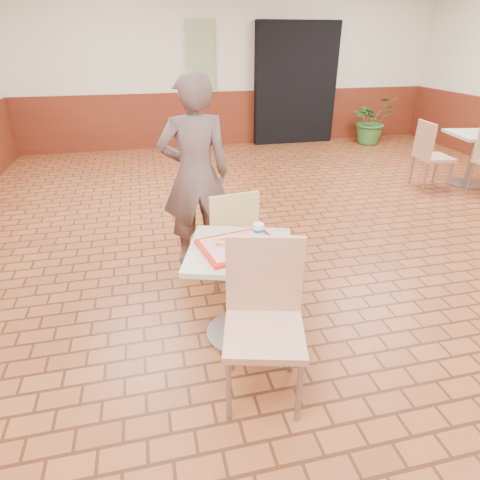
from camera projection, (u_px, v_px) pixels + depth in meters
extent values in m
cube|color=brown|center=(349.00, 266.00, 3.73)|extent=(8.00, 10.00, 0.01)
cube|color=beige|center=(233.00, 62.00, 7.40)|extent=(8.00, 0.01, 3.00)
cube|color=#5D2111|center=(234.00, 118.00, 7.83)|extent=(8.00, 0.04, 1.00)
cube|color=black|center=(295.00, 85.00, 7.72)|extent=(1.60, 0.22, 2.20)
cube|color=gray|center=(201.00, 57.00, 7.18)|extent=(0.50, 0.03, 1.20)
cube|color=#B8B594|center=(240.00, 251.00, 2.57)|extent=(0.66, 0.66, 0.04)
cylinder|color=gray|center=(240.00, 296.00, 2.73)|extent=(0.07, 0.07, 0.66)
cylinder|color=gray|center=(240.00, 332.00, 2.87)|extent=(0.48, 0.48, 0.03)
cube|color=tan|center=(264.00, 334.00, 2.20)|extent=(0.53, 0.53, 0.04)
cube|color=tan|center=(264.00, 275.00, 2.26)|extent=(0.43, 0.14, 0.48)
cylinder|color=gray|center=(229.00, 391.00, 2.14)|extent=(0.03, 0.03, 0.43)
cylinder|color=gray|center=(299.00, 392.00, 2.13)|extent=(0.03, 0.03, 0.43)
cylinder|color=gray|center=(232.00, 343.00, 2.47)|extent=(0.03, 0.03, 0.43)
cylinder|color=gray|center=(293.00, 344.00, 2.46)|extent=(0.03, 0.03, 0.43)
cube|color=#E5D289|center=(228.00, 238.00, 3.35)|extent=(0.44, 0.44, 0.04)
cube|color=#E5D289|center=(235.00, 220.00, 3.10)|extent=(0.40, 0.08, 0.43)
cylinder|color=gray|center=(240.00, 248.00, 3.64)|extent=(0.03, 0.03, 0.39)
cylinder|color=gray|center=(204.00, 254.00, 3.54)|extent=(0.03, 0.03, 0.39)
cylinder|color=gray|center=(254.00, 266.00, 3.36)|extent=(0.03, 0.03, 0.39)
cylinder|color=gray|center=(215.00, 273.00, 3.25)|extent=(0.03, 0.03, 0.39)
imported|color=brown|center=(195.00, 175.00, 3.45)|extent=(0.62, 0.41, 1.69)
cube|color=red|center=(240.00, 246.00, 2.56)|extent=(0.49, 0.38, 0.03)
cube|color=#E18585|center=(240.00, 244.00, 2.55)|extent=(0.44, 0.33, 0.00)
torus|color=#E6B754|center=(222.00, 240.00, 2.56)|extent=(0.11, 0.11, 0.03)
ellipsoid|color=#E48E42|center=(246.00, 243.00, 2.53)|extent=(0.14, 0.10, 0.04)
cube|color=white|center=(246.00, 240.00, 2.52)|extent=(0.13, 0.09, 0.01)
ellipsoid|color=#A65E17|center=(237.00, 244.00, 2.54)|extent=(0.03, 0.03, 0.02)
cylinder|color=white|center=(258.00, 230.00, 2.62)|extent=(0.07, 0.07, 0.09)
cylinder|color=blue|center=(258.00, 230.00, 2.62)|extent=(0.08, 0.08, 0.02)
cube|color=#B9AB95|center=(479.00, 135.00, 5.49)|extent=(0.70, 0.70, 0.04)
cylinder|color=gray|center=(472.00, 161.00, 5.66)|extent=(0.08, 0.08, 0.70)
cylinder|color=gray|center=(466.00, 183.00, 5.81)|extent=(0.50, 0.50, 0.03)
cube|color=tan|center=(434.00, 157.00, 5.51)|extent=(0.46, 0.46, 0.04)
cube|color=tan|center=(425.00, 140.00, 5.37)|extent=(0.07, 0.42, 0.46)
cylinder|color=gray|center=(450.00, 177.00, 5.48)|extent=(0.03, 0.03, 0.41)
cylinder|color=gray|center=(435.00, 169.00, 5.80)|extent=(0.03, 0.03, 0.41)
cylinder|color=gray|center=(425.00, 178.00, 5.43)|extent=(0.03, 0.03, 0.41)
cylinder|color=gray|center=(411.00, 170.00, 5.75)|extent=(0.03, 0.03, 0.41)
cylinder|color=gray|center=(470.00, 178.00, 5.35)|extent=(0.03, 0.03, 0.45)
imported|color=#316C2B|center=(372.00, 120.00, 7.89)|extent=(0.94, 0.85, 0.91)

